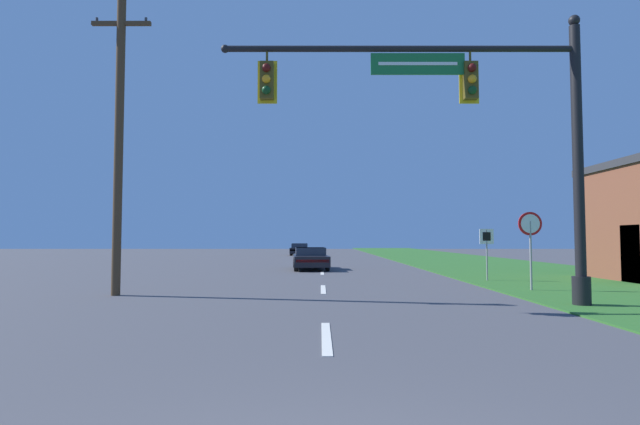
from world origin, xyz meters
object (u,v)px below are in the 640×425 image
(car_ahead, at_px, (309,258))
(utility_pole_near, at_px, (117,137))
(far_car, at_px, (298,249))
(route_sign_post, at_px, (485,243))
(stop_sign, at_px, (529,233))
(signal_mast, at_px, (485,128))

(car_ahead, bearing_deg, utility_pole_near, -113.84)
(far_car, relative_size, utility_pole_near, 0.47)
(car_ahead, xyz_separation_m, utility_pole_near, (-5.54, -12.53, 4.12))
(route_sign_post, bearing_deg, far_car, 105.59)
(stop_sign, distance_m, route_sign_post, 3.73)
(stop_sign, xyz_separation_m, route_sign_post, (-0.17, 3.71, -0.34))
(utility_pole_near, bearing_deg, route_sign_post, 21.11)
(far_car, relative_size, route_sign_post, 2.10)
(far_car, xyz_separation_m, utility_pole_near, (-3.99, -35.97, 4.12))
(car_ahead, distance_m, utility_pole_near, 14.31)
(signal_mast, relative_size, far_car, 2.17)
(car_ahead, xyz_separation_m, route_sign_post, (7.13, -7.64, 0.92))
(car_ahead, distance_m, route_sign_post, 10.49)
(signal_mast, height_order, far_car, signal_mast)
(signal_mast, bearing_deg, stop_sign, 54.48)
(signal_mast, height_order, stop_sign, signal_mast)
(signal_mast, distance_m, stop_sign, 5.12)
(car_ahead, bearing_deg, signal_mast, -72.38)
(far_car, xyz_separation_m, stop_sign, (8.84, -34.79, 1.26))
(signal_mast, xyz_separation_m, utility_pole_near, (-10.28, 2.40, 0.24))
(stop_sign, bearing_deg, signal_mast, -125.52)
(far_car, bearing_deg, route_sign_post, -74.41)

